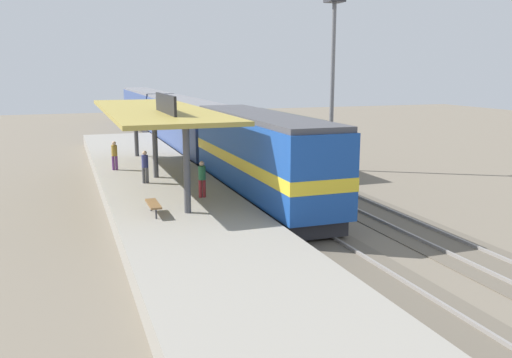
{
  "coord_description": "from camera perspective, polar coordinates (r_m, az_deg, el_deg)",
  "views": [
    {
      "loc": [
        -9.26,
        -29.61,
        6.76
      ],
      "look_at": [
        -1.38,
        -7.42,
        2.0
      ],
      "focal_mm": 38.17,
      "sensor_mm": 36.0,
      "label": 1
    }
  ],
  "objects": [
    {
      "name": "light_mast",
      "position": [
        37.06,
        8.12,
        13.86
      ],
      "size": [
        1.1,
        1.1,
        11.7
      ],
      "color": "slate",
      "rests_on": "ground"
    },
    {
      "name": "track_near",
      "position": [
        31.74,
        -2.14,
        -0.81
      ],
      "size": [
        3.2,
        110.0,
        0.16
      ],
      "color": "#5F5649",
      "rests_on": "ground"
    },
    {
      "name": "passenger_carriage_front",
      "position": [
        44.59,
        -7.51,
        5.61
      ],
      "size": [
        2.9,
        20.0,
        4.24
      ],
      "color": "#28282D",
      "rests_on": "track_near"
    },
    {
      "name": "platform_bench",
      "position": [
        22.64,
        -10.71,
        -2.62
      ],
      "size": [
        0.44,
        1.7,
        0.5
      ],
      "color": "#333338",
      "rests_on": "platform"
    },
    {
      "name": "person_boarding",
      "position": [
        25.28,
        -5.68,
        0.18
      ],
      "size": [
        0.34,
        0.34,
        1.71
      ],
      "color": "maroon",
      "rests_on": "platform"
    },
    {
      "name": "freight_car",
      "position": [
        38.59,
        1.66,
        4.3
      ],
      "size": [
        2.8,
        12.0,
        3.54
      ],
      "color": "#28282D",
      "rests_on": "track_far"
    },
    {
      "name": "station_canopy",
      "position": [
        29.96,
        -10.63,
        6.98
      ],
      "size": [
        5.2,
        18.0,
        4.7
      ],
      "color": "#47474C",
      "rests_on": "platform"
    },
    {
      "name": "person_walking",
      "position": [
        33.16,
        -14.61,
        2.55
      ],
      "size": [
        0.34,
        0.34,
        1.71
      ],
      "color": "#663375",
      "rests_on": "platform"
    },
    {
      "name": "locomotive",
      "position": [
        27.37,
        0.48,
        2.29
      ],
      "size": [
        2.93,
        14.43,
        4.44
      ],
      "color": "#28282D",
      "rests_on": "track_near"
    },
    {
      "name": "platform",
      "position": [
        30.63,
        -10.38,
        -0.65
      ],
      "size": [
        6.0,
        44.0,
        0.9
      ],
      "primitive_type": "cube",
      "color": "gray",
      "rests_on": "ground"
    },
    {
      "name": "passenger_carriage_rear",
      "position": [
        65.0,
        -11.42,
        7.29
      ],
      "size": [
        2.9,
        20.0,
        4.24
      ],
      "color": "#28282D",
      "rests_on": "track_near"
    },
    {
      "name": "track_far",
      "position": [
        33.38,
        5.42,
        -0.25
      ],
      "size": [
        3.2,
        110.0,
        0.16
      ],
      "color": "#5F5649",
      "rests_on": "ground"
    },
    {
      "name": "ground_plane",
      "position": [
        32.39,
        1.24,
        -0.62
      ],
      "size": [
        120.0,
        120.0,
        0.0
      ],
      "primitive_type": "plane",
      "color": "#706656"
    },
    {
      "name": "person_waiting",
      "position": [
        28.93,
        -11.55,
        1.44
      ],
      "size": [
        0.34,
        0.34,
        1.71
      ],
      "color": "#4C4C51",
      "rests_on": "platform"
    }
  ]
}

